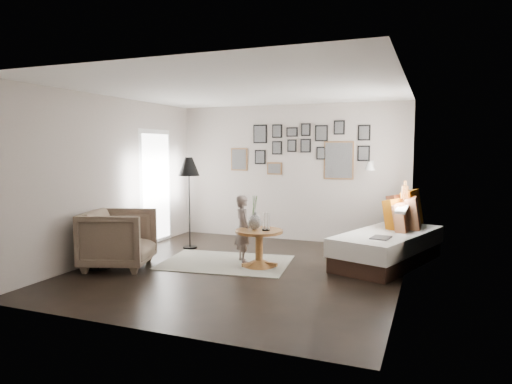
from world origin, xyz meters
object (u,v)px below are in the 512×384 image
at_px(floor_lamp, 189,170).
at_px(demijohn_large, 360,256).
at_px(vase, 255,219).
at_px(magazine_basket, 99,254).
at_px(armchair, 119,239).
at_px(demijohn_small, 384,261).
at_px(child, 243,229).
at_px(daybed, 389,241).
at_px(pedestal_table, 259,250).

height_order(floor_lamp, demijohn_large, floor_lamp).
relative_size(vase, magazine_basket, 1.17).
bearing_deg(armchair, demijohn_large, -88.30).
height_order(demijohn_small, child, child).
xyz_separation_m(vase, child, (-0.25, 0.15, -0.19)).
height_order(daybed, demijohn_large, daybed).
distance_m(vase, armchair, 2.04).
relative_size(daybed, magazine_basket, 5.44).
xyz_separation_m(pedestal_table, child, (-0.33, 0.17, 0.27)).
xyz_separation_m(armchair, child, (1.59, 0.97, 0.09)).
bearing_deg(magazine_basket, vase, 24.15).
distance_m(daybed, demijohn_small, 0.67).
height_order(daybed, demijohn_small, daybed).
xyz_separation_m(magazine_basket, demijohn_large, (3.62, 1.38, -0.02)).
xyz_separation_m(floor_lamp, demijohn_large, (3.04, -0.30, -1.20)).
xyz_separation_m(demijohn_large, demijohn_small, (0.35, -0.12, -0.02)).
height_order(floor_lamp, demijohn_small, floor_lamp).
height_order(armchair, demijohn_large, armchair).
xyz_separation_m(vase, daybed, (1.86, 0.96, -0.37)).
height_order(pedestal_table, demijohn_large, pedestal_table).
bearing_deg(daybed, demijohn_small, -71.15).
distance_m(floor_lamp, demijohn_large, 3.28).
distance_m(magazine_basket, child, 2.19).
xyz_separation_m(daybed, armchair, (-3.71, -1.78, 0.09)).
bearing_deg(demijohn_small, magazine_basket, -162.36).
relative_size(vase, daybed, 0.22).
distance_m(vase, child, 0.35).
relative_size(floor_lamp, demijohn_small, 3.60).
height_order(magazine_basket, child, child).
height_order(pedestal_table, daybed, daybed).
relative_size(daybed, floor_lamp, 1.47).
bearing_deg(magazine_basket, pedestal_table, 22.92).
bearing_deg(magazine_basket, floor_lamp, 70.79).
relative_size(vase, demijohn_large, 1.03).
bearing_deg(daybed, vase, -133.53).
height_order(vase, demijohn_large, vase).
distance_m(armchair, demijohn_large, 3.59).
bearing_deg(vase, magazine_basket, -155.85).
bearing_deg(demijohn_small, daybed, 89.81).
xyz_separation_m(daybed, magazine_basket, (-3.97, -1.91, -0.13)).
relative_size(armchair, magazine_basket, 2.18).
bearing_deg(child, vase, -162.82).
relative_size(daybed, armchair, 2.49).
bearing_deg(child, armchair, 79.98).
distance_m(pedestal_table, armchair, 2.09).
distance_m(demijohn_large, child, 1.81).
height_order(floor_lamp, magazine_basket, floor_lamp).
height_order(vase, floor_lamp, floor_lamp).
distance_m(vase, demijohn_large, 1.65).
height_order(daybed, child, daybed).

